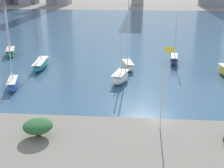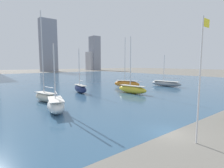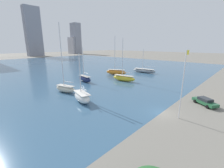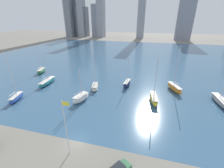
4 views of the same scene
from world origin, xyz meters
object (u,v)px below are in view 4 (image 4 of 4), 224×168
Objects in this scene: sailboat_white at (81,98)px; sailboat_green at (41,71)px; flag_pole at (66,127)px; sailboat_blue at (16,97)px; sailboat_yellow at (154,98)px; sailboat_gray at (221,101)px; sailboat_navy at (127,83)px; sailboat_orange at (174,88)px; sailboat_teal at (47,82)px; sailboat_cream at (95,87)px.

sailboat_green reaches higher than sailboat_white.
flag_pole is 0.80× the size of sailboat_blue.
sailboat_gray is (18.49, 3.42, -0.17)m from sailboat_yellow.
sailboat_gray is at bearing 27.52° from sailboat_white.
sailboat_gray is (27.94, -5.26, -0.18)m from sailboat_navy.
sailboat_green is (-55.58, 3.91, -0.17)m from sailboat_orange.
sailboat_teal is 0.61× the size of sailboat_cream.
flag_pole is at bearing -92.85° from sailboat_cream.
sailboat_green reaches higher than sailboat_gray.
sailboat_white is at bearing -50.92° from sailboat_green.
sailboat_blue is 49.79m from sailboat_orange.
sailboat_orange is 1.19× the size of sailboat_green.
sailboat_cream reaches higher than sailboat_yellow.
sailboat_teal is at bearing 169.88° from sailboat_white.
sailboat_blue is at bearing -160.25° from sailboat_cream.
sailboat_blue is 59.43m from sailboat_gray.
sailboat_cream is at bearing 101.13° from flag_pole.
flag_pole is 42.52m from sailboat_gray.
sailboat_yellow is (20.76, 5.27, -0.01)m from sailboat_white.
sailboat_navy reaches higher than sailboat_gray.
flag_pole reaches higher than sailboat_gray.
sailboat_navy is at bearing 156.60° from sailboat_orange.
sailboat_orange is at bearing 148.13° from sailboat_gray.
sailboat_teal is at bearing 167.28° from sailboat_yellow.
sailboat_cream reaches higher than sailboat_white.
sailboat_white is at bearing -111.60° from sailboat_cream.
sailboat_green is (-67.49, 9.59, 0.10)m from sailboat_gray.
sailboat_white is 0.92× the size of sailboat_navy.
sailboat_navy is 0.80× the size of sailboat_yellow.
sailboat_green is at bearing 133.84° from flag_pole.
sailboat_navy is 0.86× the size of sailboat_green.
sailboat_gray is at bearing -13.72° from sailboat_cream.
sailboat_green is at bearing 162.12° from sailboat_white.
sailboat_yellow is at bearing 57.77° from flag_pole.
flag_pole is at bearing -130.50° from sailboat_yellow.
sailboat_cream reaches higher than sailboat_navy.
sailboat_cream is at bearing 97.42° from sailboat_white.
flag_pole is 32.40m from sailboat_navy.
sailboat_orange is 1.10× the size of sailboat_yellow.
sailboat_navy reaches higher than sailboat_teal.
sailboat_teal is 0.80× the size of sailboat_green.
sailboat_cream is 1.57× the size of sailboat_gray.
sailboat_navy is at bearing 17.25° from sailboat_blue.
sailboat_yellow reaches higher than flag_pole.
sailboat_teal is 45.32m from sailboat_orange.
flag_pole reaches higher than sailboat_teal.
sailboat_gray is at bearing -26.09° from sailboat_green.
sailboat_blue is 23.80m from sailboat_cream.
flag_pole is 50.11m from sailboat_green.
sailboat_yellow is (39.41, 9.97, 0.05)m from sailboat_blue.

